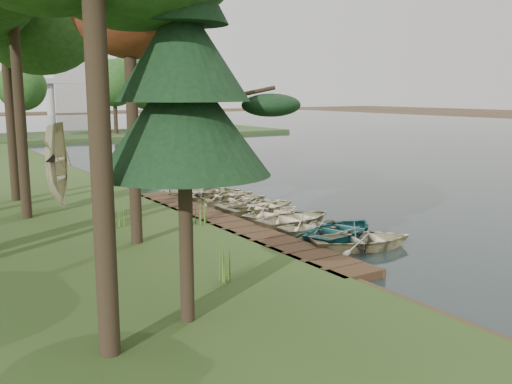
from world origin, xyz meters
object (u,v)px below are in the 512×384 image
rowboat_1 (343,229)px  rowboat_2 (316,225)px  rowboat_0 (362,238)px  stored_rowboat (61,198)px  pine_tree (183,81)px  boardwalk (227,225)px

rowboat_1 → rowboat_2: size_ratio=1.21×
rowboat_0 → rowboat_2: rowboat_0 is taller
rowboat_0 → rowboat_1: rowboat_1 is taller
stored_rowboat → pine_tree: bearing=-152.5°
boardwalk → rowboat_0: size_ratio=4.36×
boardwalk → pine_tree: size_ratio=1.89×
rowboat_0 → rowboat_2: bearing=20.3°
boardwalk → rowboat_2: rowboat_2 is taller
rowboat_1 → rowboat_2: rowboat_1 is taller
rowboat_0 → rowboat_2: size_ratio=1.18×
rowboat_2 → stored_rowboat: bearing=42.3°
rowboat_2 → rowboat_0: bearing=-175.9°
boardwalk → rowboat_0: rowboat_0 is taller
rowboat_0 → rowboat_1: size_ratio=0.97×
rowboat_0 → pine_tree: (-8.29, -3.04, 5.29)m
boardwalk → stored_rowboat: bearing=126.0°
rowboat_2 → boardwalk: bearing=47.2°
rowboat_1 → rowboat_0: bearing=149.9°
boardwalk → stored_rowboat: size_ratio=4.16×
rowboat_0 → stored_rowboat: stored_rowboat is taller
boardwalk → stored_rowboat: stored_rowboat is taller
stored_rowboat → pine_tree: size_ratio=0.45×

